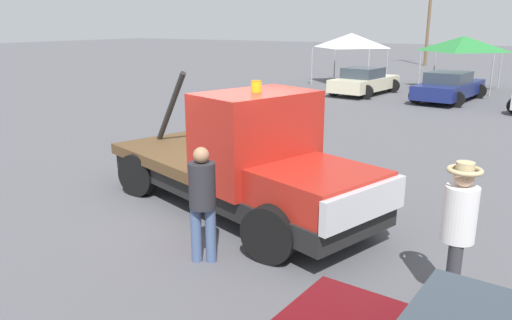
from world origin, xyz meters
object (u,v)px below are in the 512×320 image
object	(u,v)px
parked_car_cream	(364,81)
canopy_tent_green	(463,44)
canopy_tent_white	(351,40)
utility_pole	(430,8)
person_near_truck	(459,223)
parked_car_navy	(449,87)
tow_truck	(246,164)
person_at_hood	(202,197)

from	to	relation	value
parked_car_cream	canopy_tent_green	distance (m)	5.99
parked_car_cream	canopy_tent_white	bearing A→B (deg)	37.22
parked_car_cream	utility_pole	xyz separation A→B (m)	(-1.58, 19.46, 3.99)
parked_car_cream	utility_pole	bearing A→B (deg)	11.95
person_near_truck	parked_car_navy	distance (m)	18.23
tow_truck	person_at_hood	bearing A→B (deg)	-59.02
person_at_hood	tow_truck	bearing A→B (deg)	164.12
parked_car_navy	canopy_tent_white	bearing A→B (deg)	64.47
person_near_truck	parked_car_cream	bearing A→B (deg)	-77.97
utility_pole	person_near_truck	bearing A→B (deg)	-76.32
parked_car_cream	person_at_hood	bearing A→B (deg)	-160.19
person_at_hood	parked_car_navy	xyz separation A→B (m)	(-0.10, 18.56, -0.37)
parked_car_navy	canopy_tent_green	bearing A→B (deg)	10.91
person_at_hood	parked_car_cream	world-z (taller)	person_at_hood
parked_car_cream	utility_pole	distance (m)	19.93
parked_car_cream	canopy_tent_white	world-z (taller)	canopy_tent_white
tow_truck	person_at_hood	xyz separation A→B (m)	(0.46, -1.92, 0.05)
utility_pole	tow_truck	bearing A→B (deg)	-81.74
person_near_truck	canopy_tent_green	bearing A→B (deg)	-91.06
person_near_truck	parked_car_cream	world-z (taller)	person_near_truck
person_at_hood	parked_car_navy	distance (m)	18.56
tow_truck	parked_car_cream	world-z (taller)	tow_truck
parked_car_cream	canopy_tent_green	bearing A→B (deg)	-33.40
tow_truck	utility_pole	distance (m)	36.73
person_near_truck	utility_pole	world-z (taller)	utility_pole
canopy_tent_white	utility_pole	bearing A→B (deg)	87.41
tow_truck	canopy_tent_white	xyz separation A→B (m)	(-5.95, 20.68, 1.50)
canopy_tent_green	utility_pole	size ratio (longest dim) A/B	0.40
canopy_tent_white	canopy_tent_green	xyz separation A→B (m)	(6.02, 0.38, -0.07)
parked_car_cream	canopy_tent_green	size ratio (longest dim) A/B	1.31
tow_truck	utility_pole	bearing A→B (deg)	115.69
tow_truck	parked_car_cream	bearing A→B (deg)	119.81
person_at_hood	canopy_tent_green	bearing A→B (deg)	151.55
person_near_truck	person_at_hood	size ratio (longest dim) A/B	1.07
person_at_hood	parked_car_cream	size ratio (longest dim) A/B	0.38
person_near_truck	parked_car_navy	bearing A→B (deg)	-89.66
canopy_tent_green	utility_pole	world-z (taller)	utility_pole
tow_truck	parked_car_navy	size ratio (longest dim) A/B	1.25
tow_truck	parked_car_navy	world-z (taller)	tow_truck
person_at_hood	person_near_truck	bearing A→B (deg)	71.72
parked_car_navy	canopy_tent_white	size ratio (longest dim) A/B	1.49
tow_truck	person_near_truck	distance (m)	4.06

